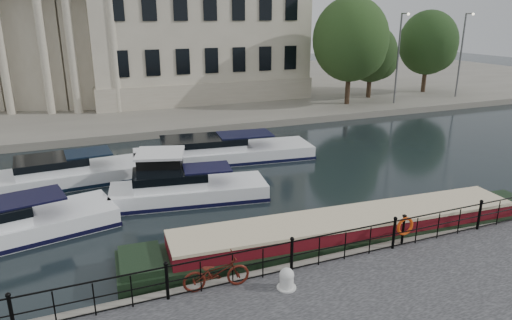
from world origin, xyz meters
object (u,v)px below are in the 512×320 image
Objects in this scene: narrowboat at (350,236)px; bicycle at (216,273)px; life_ring_post at (405,227)px; harbour_hut at (161,175)px; mooring_bollard at (287,279)px.

bicycle is at bearing -159.91° from narrowboat.
bicycle is 7.05m from life_ring_post.
bicycle is 9.76m from harbour_hut.
life_ring_post is at bearing -49.97° from narrowboat.
harbour_hut reaches higher than life_ring_post.
mooring_bollard is 5.18m from life_ring_post.
mooring_bollard is 0.18× the size of harbour_hut.
bicycle reaches higher than mooring_bollard.
narrowboat is at bearing -38.50° from harbour_hut.
harbour_hut reaches higher than narrowboat.
life_ring_post is 0.31× the size of harbour_hut.
mooring_bollard is at bearing -143.48° from narrowboat.
mooring_bollard is (1.96, -0.80, -0.22)m from bicycle.
life_ring_post is 11.83m from harbour_hut.
harbour_hut reaches higher than bicycle.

